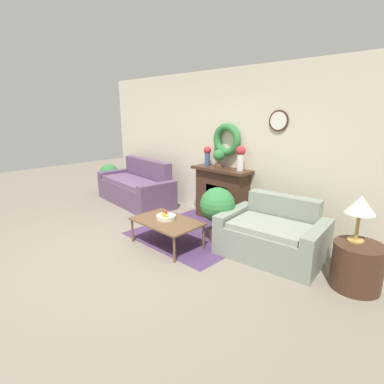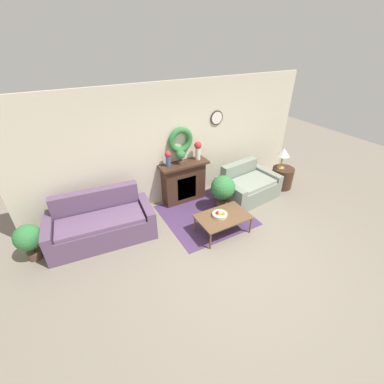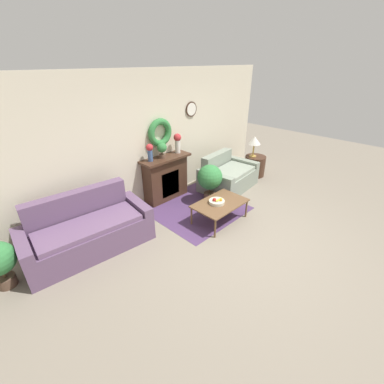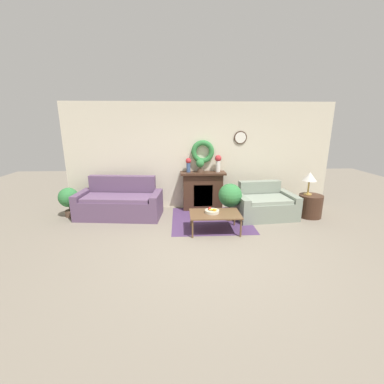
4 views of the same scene
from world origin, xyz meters
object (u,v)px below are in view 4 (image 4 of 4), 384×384
(fireplace, at_px, (203,190))
(loveseat_right, at_px, (264,205))
(vase_on_mantel_left, at_px, (188,164))
(potted_plant_floor_by_couch, at_px, (69,199))
(potted_plant_on_mantel, at_px, (200,164))
(potted_plant_floor_by_loveseat, at_px, (230,197))
(table_lamp, at_px, (310,177))
(couch_left, at_px, (120,203))
(coffee_table, at_px, (215,215))
(fruit_bowl, at_px, (212,211))
(vase_on_mantel_right, at_px, (218,162))
(side_table_by_loveseat, at_px, (310,206))

(fireplace, xyz_separation_m, loveseat_right, (1.42, -0.63, -0.21))
(vase_on_mantel_left, bearing_deg, potted_plant_floor_by_couch, -171.91)
(potted_plant_on_mantel, distance_m, potted_plant_floor_by_loveseat, 1.19)
(fireplace, relative_size, potted_plant_on_mantel, 3.47)
(fireplace, distance_m, table_lamp, 2.59)
(couch_left, distance_m, coffee_table, 2.38)
(fireplace, xyz_separation_m, couch_left, (-2.04, -0.45, -0.17))
(fruit_bowl, height_order, potted_plant_floor_by_loveseat, potted_plant_floor_by_loveseat)
(fireplace, bearing_deg, fruit_bowl, -87.39)
(loveseat_right, relative_size, potted_plant_floor_by_couch, 2.06)
(vase_on_mantel_right, xyz_separation_m, potted_plant_floor_by_loveseat, (0.18, -0.81, -0.68))
(fireplace, bearing_deg, potted_plant_floor_by_loveseat, -55.24)
(table_lamp, relative_size, potted_plant_floor_by_couch, 0.76)
(fireplace, xyz_separation_m, potted_plant_floor_by_couch, (-3.24, -0.40, -0.05))
(fireplace, bearing_deg, vase_on_mantel_right, 0.86)
(fruit_bowl, distance_m, potted_plant_on_mantel, 1.60)
(loveseat_right, distance_m, side_table_by_loveseat, 1.11)
(fireplace, xyz_separation_m, vase_on_mantel_left, (-0.37, 0.01, 0.70))
(fireplace, height_order, potted_plant_floor_by_loveseat, fireplace)
(vase_on_mantel_right, distance_m, potted_plant_floor_by_loveseat, 1.07)
(side_table_by_loveseat, bearing_deg, fireplace, 164.57)
(coffee_table, bearing_deg, loveseat_right, 32.38)
(vase_on_mantel_left, bearing_deg, table_lamp, -12.93)
(loveseat_right, height_order, side_table_by_loveseat, loveseat_right)
(loveseat_right, bearing_deg, potted_plant_on_mantel, 151.55)
(table_lamp, distance_m, vase_on_mantel_right, 2.20)
(loveseat_right, relative_size, fruit_bowl, 4.94)
(loveseat_right, distance_m, vase_on_mantel_left, 2.10)
(side_table_by_loveseat, distance_m, vase_on_mantel_left, 3.12)
(couch_left, height_order, side_table_by_loveseat, couch_left)
(loveseat_right, xyz_separation_m, vase_on_mantel_left, (-1.79, 0.64, 0.90))
(coffee_table, bearing_deg, vase_on_mantel_left, 108.54)
(fruit_bowl, relative_size, potted_plant_floor_by_loveseat, 0.35)
(fireplace, relative_size, potted_plant_floor_by_loveseat, 1.33)
(table_lamp, xyz_separation_m, potted_plant_floor_by_loveseat, (-1.90, -0.16, -0.40))
(couch_left, relative_size, potted_plant_floor_by_couch, 2.86)
(side_table_by_loveseat, height_order, potted_plant_floor_by_couch, potted_plant_floor_by_couch)
(side_table_by_loveseat, distance_m, table_lamp, 0.69)
(couch_left, xyz_separation_m, potted_plant_on_mantel, (1.97, 0.43, 0.85))
(potted_plant_on_mantel, bearing_deg, coffee_table, -82.36)
(fireplace, height_order, fruit_bowl, fireplace)
(vase_on_mantel_left, height_order, potted_plant_floor_by_couch, vase_on_mantel_left)
(fruit_bowl, xyz_separation_m, potted_plant_floor_by_loveseat, (0.49, 0.62, 0.12))
(couch_left, height_order, fruit_bowl, couch_left)
(table_lamp, xyz_separation_m, vase_on_mantel_right, (-2.08, 0.65, 0.28))
(vase_on_mantel_right, bearing_deg, side_table_by_loveseat, -18.15)
(side_table_by_loveseat, bearing_deg, potted_plant_floor_by_loveseat, -176.94)
(loveseat_right, bearing_deg, vase_on_mantel_left, 154.41)
(fruit_bowl, xyz_separation_m, side_table_by_loveseat, (2.47, 0.72, -0.17))
(fireplace, distance_m, potted_plant_floor_by_loveseat, 0.98)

